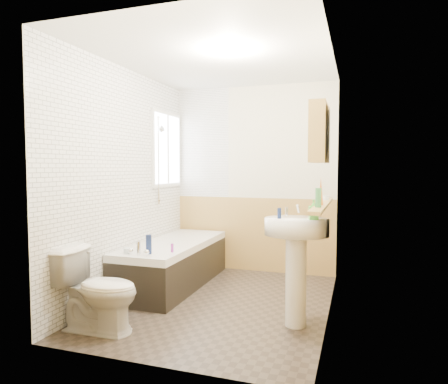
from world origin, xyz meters
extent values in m
plane|color=#302822|center=(0.00, 0.00, 0.00)|extent=(2.80, 2.80, 0.00)
plane|color=white|center=(0.00, 0.00, 2.50)|extent=(2.80, 2.80, 0.00)
cube|color=beige|center=(0.00, 1.41, 1.25)|extent=(2.20, 0.02, 2.50)
cube|color=beige|center=(0.00, -1.41, 1.25)|extent=(2.20, 0.02, 2.50)
cube|color=beige|center=(-1.11, 0.00, 1.25)|extent=(0.02, 2.80, 2.50)
cube|color=beige|center=(1.11, 0.00, 1.25)|extent=(0.02, 2.80, 2.50)
cube|color=tan|center=(1.09, 0.00, 0.50)|extent=(0.01, 2.80, 1.00)
cube|color=tan|center=(0.00, -1.39, 0.50)|extent=(2.20, 0.01, 1.00)
cube|color=tan|center=(0.00, 1.39, 0.50)|extent=(2.20, 0.01, 1.00)
cube|color=white|center=(-1.09, 0.00, 1.25)|extent=(0.01, 2.80, 2.50)
cube|color=white|center=(-0.73, 1.39, 1.75)|extent=(0.75, 0.01, 1.50)
cube|color=white|center=(-1.07, 0.95, 1.65)|extent=(0.03, 0.79, 0.99)
cube|color=white|center=(-1.05, 0.95, 1.65)|extent=(0.01, 0.70, 0.90)
cube|color=white|center=(-1.05, 0.95, 1.65)|extent=(0.01, 0.04, 0.90)
cube|color=black|center=(-0.73, 0.43, 0.22)|extent=(0.70, 1.81, 0.45)
cube|color=white|center=(-0.73, 0.43, 0.49)|extent=(0.70, 1.81, 0.08)
cube|color=white|center=(-0.73, 0.43, 0.48)|extent=(0.56, 1.67, 0.04)
cylinder|color=silver|center=(-0.73, -0.37, 0.60)|extent=(0.04, 0.04, 0.14)
sphere|color=silver|center=(-0.82, -0.37, 0.57)|extent=(0.06, 0.06, 0.06)
sphere|color=silver|center=(-0.64, -0.37, 0.57)|extent=(0.06, 0.06, 0.06)
cylinder|color=silver|center=(-1.05, 0.67, 1.51)|extent=(0.02, 0.02, 1.14)
cylinder|color=silver|center=(-1.05, 0.67, 0.99)|extent=(0.04, 0.04, 0.02)
cylinder|color=silver|center=(-1.05, 0.67, 2.04)|extent=(0.04, 0.04, 0.02)
cylinder|color=silver|center=(-1.00, 0.67, 1.89)|extent=(0.06, 0.08, 0.08)
imported|color=white|center=(-0.76, -1.00, 0.36)|extent=(0.74, 0.43, 0.71)
cylinder|color=white|center=(0.84, -0.35, 0.39)|extent=(0.18, 0.18, 0.78)
ellipsoid|color=white|center=(0.84, -0.35, 0.89)|extent=(0.56, 0.46, 0.15)
cylinder|color=silver|center=(0.73, -0.24, 1.01)|extent=(0.03, 0.03, 0.08)
cylinder|color=silver|center=(0.95, -0.24, 1.01)|extent=(0.03, 0.03, 0.08)
cylinder|color=silver|center=(0.84, -0.26, 1.04)|extent=(0.02, 0.11, 0.09)
cube|color=tan|center=(1.04, -0.12, 1.07)|extent=(0.10, 1.48, 0.03)
cube|color=tan|center=(1.02, -0.19, 1.71)|extent=(0.14, 0.58, 0.52)
cube|color=silver|center=(0.94, -0.33, 1.71)|extent=(0.01, 0.22, 0.39)
cube|color=silver|center=(0.94, -0.06, 1.71)|extent=(0.01, 0.22, 0.39)
cylinder|color=#388447|center=(1.04, -0.52, 1.16)|extent=(0.06, 0.06, 0.16)
cone|color=orange|center=(1.04, -0.30, 1.21)|extent=(0.06, 0.06, 0.24)
cylinder|color=silver|center=(1.04, 0.26, 1.10)|extent=(0.08, 0.08, 0.04)
imported|color=#59C647|center=(0.99, -0.40, 1.00)|extent=(0.12, 0.19, 0.08)
cylinder|color=navy|center=(0.70, -0.42, 1.01)|extent=(0.04, 0.04, 0.09)
cube|color=navy|center=(-0.66, -0.28, 0.63)|extent=(0.06, 0.05, 0.20)
cylinder|color=silver|center=(-0.89, -0.32, 0.56)|extent=(0.09, 0.09, 0.06)
cylinder|color=purple|center=(-0.48, -0.13, 0.57)|extent=(0.04, 0.04, 0.09)
camera|label=1|loc=(1.34, -3.85, 1.41)|focal=32.00mm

